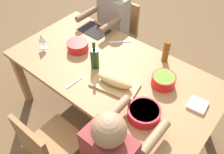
{
  "coord_description": "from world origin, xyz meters",
  "views": [
    {
      "loc": [
        1.03,
        -1.25,
        2.27
      ],
      "look_at": [
        0.0,
        0.0,
        0.63
      ],
      "focal_mm": 38.62,
      "sensor_mm": 36.0,
      "label": 1
    }
  ],
  "objects_px": {
    "dining_table": "(112,74)",
    "wine_glass": "(42,38)",
    "cutting_board": "(115,85)",
    "serving_bowl_greens": "(77,46)",
    "serving_bowl_salad": "(164,80)",
    "chair_far_left": "(120,31)",
    "serving_bowl_pasta": "(144,112)",
    "bread_loaf": "(115,80)",
    "diner_far_left": "(111,22)",
    "wine_bottle": "(95,58)",
    "napkin_stack": "(198,105)",
    "chair_near_center": "(47,146)",
    "beer_bottle": "(166,51)"
  },
  "relations": [
    {
      "from": "dining_table",
      "to": "wine_glass",
      "type": "height_order",
      "value": "wine_glass"
    },
    {
      "from": "cutting_board",
      "to": "dining_table",
      "type": "bearing_deg",
      "value": 135.99
    },
    {
      "from": "serving_bowl_greens",
      "to": "serving_bowl_salad",
      "type": "bearing_deg",
      "value": 7.99
    },
    {
      "from": "chair_far_left",
      "to": "dining_table",
      "type": "bearing_deg",
      "value": -56.75
    },
    {
      "from": "serving_bowl_pasta",
      "to": "bread_loaf",
      "type": "relative_size",
      "value": 0.79
    },
    {
      "from": "diner_far_left",
      "to": "wine_bottle",
      "type": "relative_size",
      "value": 4.14
    },
    {
      "from": "serving_bowl_pasta",
      "to": "cutting_board",
      "type": "relative_size",
      "value": 0.64
    },
    {
      "from": "wine_bottle",
      "to": "cutting_board",
      "type": "bearing_deg",
      "value": -13.44
    },
    {
      "from": "bread_loaf",
      "to": "napkin_stack",
      "type": "bearing_deg",
      "value": 20.81
    },
    {
      "from": "dining_table",
      "to": "serving_bowl_salad",
      "type": "bearing_deg",
      "value": 14.98
    },
    {
      "from": "diner_far_left",
      "to": "chair_near_center",
      "type": "height_order",
      "value": "diner_far_left"
    },
    {
      "from": "serving_bowl_greens",
      "to": "serving_bowl_salad",
      "type": "xyz_separation_m",
      "value": [
        0.91,
        0.13,
        0.01
      ]
    },
    {
      "from": "dining_table",
      "to": "napkin_stack",
      "type": "height_order",
      "value": "napkin_stack"
    },
    {
      "from": "serving_bowl_pasta",
      "to": "napkin_stack",
      "type": "xyz_separation_m",
      "value": [
        0.28,
        0.35,
        -0.04
      ]
    },
    {
      "from": "serving_bowl_salad",
      "to": "wine_glass",
      "type": "relative_size",
      "value": 1.23
    },
    {
      "from": "cutting_board",
      "to": "wine_glass",
      "type": "distance_m",
      "value": 0.89
    },
    {
      "from": "serving_bowl_greens",
      "to": "wine_bottle",
      "type": "bearing_deg",
      "value": -14.21
    },
    {
      "from": "diner_far_left",
      "to": "serving_bowl_greens",
      "type": "height_order",
      "value": "diner_far_left"
    },
    {
      "from": "chair_near_center",
      "to": "cutting_board",
      "type": "bearing_deg",
      "value": 77.17
    },
    {
      "from": "dining_table",
      "to": "beer_bottle",
      "type": "distance_m",
      "value": 0.54
    },
    {
      "from": "diner_far_left",
      "to": "napkin_stack",
      "type": "height_order",
      "value": "diner_far_left"
    },
    {
      "from": "beer_bottle",
      "to": "wine_glass",
      "type": "relative_size",
      "value": 1.33
    },
    {
      "from": "beer_bottle",
      "to": "serving_bowl_greens",
      "type": "bearing_deg",
      "value": -151.51
    },
    {
      "from": "chair_far_left",
      "to": "serving_bowl_greens",
      "type": "bearing_deg",
      "value": -82.98
    },
    {
      "from": "dining_table",
      "to": "beer_bottle",
      "type": "bearing_deg",
      "value": 52.43
    },
    {
      "from": "chair_near_center",
      "to": "serving_bowl_pasta",
      "type": "relative_size",
      "value": 3.34
    },
    {
      "from": "serving_bowl_greens",
      "to": "dining_table",
      "type": "bearing_deg",
      "value": 0.36
    },
    {
      "from": "dining_table",
      "to": "chair_near_center",
      "type": "bearing_deg",
      "value": -90.0
    },
    {
      "from": "diner_far_left",
      "to": "cutting_board",
      "type": "bearing_deg",
      "value": -48.7
    },
    {
      "from": "dining_table",
      "to": "serving_bowl_salad",
      "type": "height_order",
      "value": "serving_bowl_salad"
    },
    {
      "from": "diner_far_left",
      "to": "chair_near_center",
      "type": "distance_m",
      "value": 1.59
    },
    {
      "from": "serving_bowl_pasta",
      "to": "wine_bottle",
      "type": "relative_size",
      "value": 0.88
    },
    {
      "from": "wine_bottle",
      "to": "bread_loaf",
      "type": "bearing_deg",
      "value": -13.44
    },
    {
      "from": "chair_near_center",
      "to": "serving_bowl_pasta",
      "type": "bearing_deg",
      "value": 47.58
    },
    {
      "from": "chair_far_left",
      "to": "bread_loaf",
      "type": "bearing_deg",
      "value": -54.49
    },
    {
      "from": "chair_far_left",
      "to": "chair_near_center",
      "type": "xyz_separation_m",
      "value": [
        0.54,
        -1.66,
        0.0
      ]
    },
    {
      "from": "serving_bowl_pasta",
      "to": "cutting_board",
      "type": "distance_m",
      "value": 0.39
    },
    {
      "from": "bread_loaf",
      "to": "napkin_stack",
      "type": "relative_size",
      "value": 2.29
    },
    {
      "from": "serving_bowl_salad",
      "to": "wine_glass",
      "type": "height_order",
      "value": "wine_glass"
    },
    {
      "from": "dining_table",
      "to": "serving_bowl_pasta",
      "type": "height_order",
      "value": "serving_bowl_pasta"
    },
    {
      "from": "serving_bowl_greens",
      "to": "cutting_board",
      "type": "xyz_separation_m",
      "value": [
        0.6,
        -0.15,
        -0.04
      ]
    },
    {
      "from": "serving_bowl_greens",
      "to": "serving_bowl_pasta",
      "type": "bearing_deg",
      "value": -14.7
    },
    {
      "from": "dining_table",
      "to": "beer_bottle",
      "type": "relative_size",
      "value": 8.99
    },
    {
      "from": "diner_far_left",
      "to": "wine_glass",
      "type": "height_order",
      "value": "diner_far_left"
    },
    {
      "from": "serving_bowl_pasta",
      "to": "beer_bottle",
      "type": "distance_m",
      "value": 0.7
    },
    {
      "from": "beer_bottle",
      "to": "serving_bowl_pasta",
      "type": "bearing_deg",
      "value": -72.31
    },
    {
      "from": "serving_bowl_salad",
      "to": "bread_loaf",
      "type": "relative_size",
      "value": 0.64
    },
    {
      "from": "chair_near_center",
      "to": "cutting_board",
      "type": "xyz_separation_m",
      "value": [
        0.15,
        0.68,
        0.27
      ]
    },
    {
      "from": "cutting_board",
      "to": "napkin_stack",
      "type": "xyz_separation_m",
      "value": [
        0.65,
        0.25,
        0.0
      ]
    },
    {
      "from": "chair_near_center",
      "to": "beer_bottle",
      "type": "relative_size",
      "value": 3.86
    }
  ]
}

